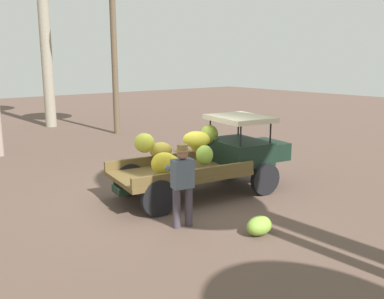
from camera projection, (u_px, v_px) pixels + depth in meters
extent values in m
plane|color=brown|center=(180.00, 198.00, 9.92)|extent=(60.00, 60.00, 0.00)
cube|color=black|center=(196.00, 178.00, 10.02)|extent=(4.02, 1.03, 0.16)
cylinder|color=black|center=(227.00, 165.00, 11.42)|extent=(0.79, 0.25, 0.77)
cylinder|color=black|center=(265.00, 179.00, 10.07)|extent=(0.79, 0.25, 0.77)
cylinder|color=black|center=(130.00, 179.00, 10.05)|extent=(0.79, 0.25, 0.77)
cylinder|color=black|center=(159.00, 198.00, 8.69)|extent=(0.79, 0.25, 0.77)
cube|color=brown|center=(179.00, 173.00, 9.76)|extent=(3.22, 2.15, 0.10)
cube|color=brown|center=(163.00, 159.00, 10.41)|extent=(2.98, 0.52, 0.22)
cube|color=brown|center=(197.00, 174.00, 9.05)|extent=(2.98, 0.52, 0.22)
cube|color=black|center=(239.00, 151.00, 10.53)|extent=(1.31, 1.67, 0.55)
cube|color=black|center=(267.00, 150.00, 10.98)|extent=(0.85, 1.16, 0.44)
cylinder|color=black|center=(238.00, 125.00, 11.18)|extent=(0.04, 0.04, 0.55)
cylinder|color=black|center=(271.00, 132.00, 10.08)|extent=(0.04, 0.04, 0.55)
cylinder|color=black|center=(210.00, 127.00, 10.75)|extent=(0.04, 0.04, 0.55)
cylinder|color=black|center=(241.00, 135.00, 9.65)|extent=(0.04, 0.04, 0.55)
cube|color=beige|center=(240.00, 118.00, 10.36)|extent=(1.43, 1.68, 0.12)
ellipsoid|color=#CDB152|center=(199.00, 144.00, 10.15)|extent=(0.71, 0.69, 0.54)
ellipsoid|color=yellow|center=(165.00, 164.00, 8.95)|extent=(0.71, 0.70, 0.54)
ellipsoid|color=yellow|center=(196.00, 139.00, 9.86)|extent=(0.80, 0.80, 0.42)
ellipsoid|color=gold|center=(171.00, 165.00, 9.37)|extent=(0.63, 0.63, 0.47)
ellipsoid|color=#8CB63A|center=(205.00, 155.00, 9.38)|extent=(0.58, 0.55, 0.46)
ellipsoid|color=#94AF39|center=(209.00, 134.00, 10.66)|extent=(0.72, 0.69, 0.54)
ellipsoid|color=gold|center=(144.00, 143.00, 9.75)|extent=(0.69, 0.69, 0.51)
ellipsoid|color=gold|center=(161.00, 150.00, 10.13)|extent=(0.67, 0.62, 0.45)
cylinder|color=#433C47|center=(177.00, 208.00, 8.08)|extent=(0.15, 0.15, 0.79)
cylinder|color=#433C47|center=(189.00, 206.00, 8.20)|extent=(0.15, 0.15, 0.79)
cube|color=#505E6E|center=(183.00, 174.00, 8.00)|extent=(0.44, 0.31, 0.55)
cylinder|color=#505E6E|center=(175.00, 169.00, 8.02)|extent=(0.27, 0.40, 0.10)
cylinder|color=#505E6E|center=(185.00, 168.00, 8.11)|extent=(0.37, 0.34, 0.10)
sphere|color=#A56D52|center=(182.00, 154.00, 7.92)|extent=(0.22, 0.22, 0.22)
cylinder|color=olive|center=(182.00, 150.00, 7.90)|extent=(0.34, 0.34, 0.02)
cylinder|color=olive|center=(182.00, 147.00, 7.89)|extent=(0.20, 0.20, 0.10)
ellipsoid|color=#82AE3C|center=(259.00, 226.00, 7.79)|extent=(0.55, 0.39, 0.36)
cylinder|color=gray|center=(45.00, 30.00, 19.58)|extent=(0.51, 0.51, 9.01)
cylinder|color=brown|center=(114.00, 55.00, 17.87)|extent=(0.26, 0.26, 6.74)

